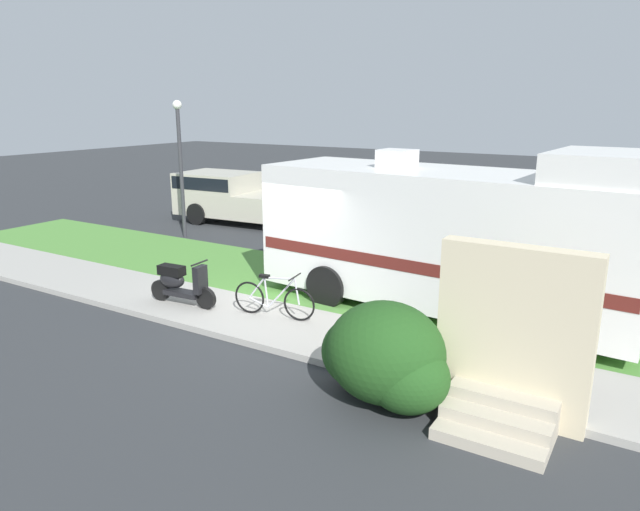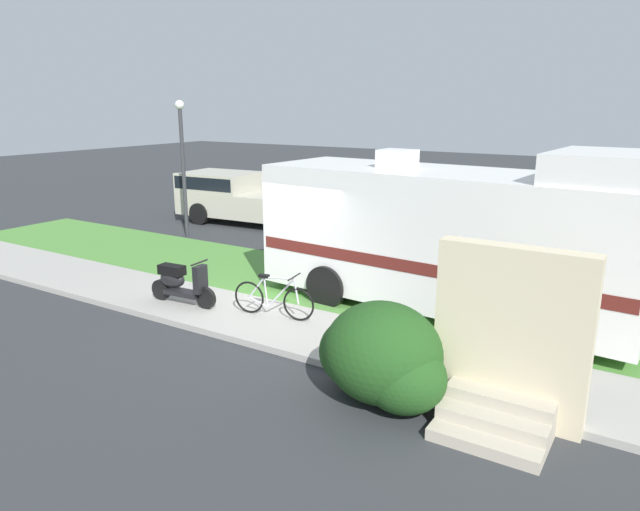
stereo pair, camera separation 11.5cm
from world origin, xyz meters
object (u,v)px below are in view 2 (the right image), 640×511
(bicycle, at_px, (273,299))
(pickup_truck_near, at_px, (243,197))
(motorhome_rv, at_px, (450,236))
(scooter, at_px, (180,282))
(street_lamp_post, at_px, (183,156))
(bottle_green, at_px, (462,347))

(bicycle, relative_size, pickup_truck_near, 0.29)
(motorhome_rv, xyz_separation_m, pickup_truck_near, (-9.38, 5.02, -0.66))
(motorhome_rv, bearing_deg, scooter, -150.34)
(bicycle, relative_size, street_lamp_post, 0.40)
(scooter, xyz_separation_m, pickup_truck_near, (-4.62, 7.73, 0.37))
(motorhome_rv, relative_size, pickup_truck_near, 1.31)
(bicycle, bearing_deg, scooter, -169.30)
(scooter, xyz_separation_m, street_lamp_post, (-4.73, 4.99, 2.00))
(bicycle, xyz_separation_m, pickup_truck_near, (-6.71, 7.33, 0.45))
(pickup_truck_near, bearing_deg, street_lamp_post, -92.20)
(street_lamp_post, bearing_deg, bottle_green, -22.45)
(motorhome_rv, xyz_separation_m, bicycle, (-2.67, -2.32, -1.12))
(motorhome_rv, distance_m, bottle_green, 2.68)
(motorhome_rv, xyz_separation_m, scooter, (-4.76, -2.71, -1.03))
(pickup_truck_near, height_order, street_lamp_post, street_lamp_post)
(motorhome_rv, bearing_deg, pickup_truck_near, 151.87)
(motorhome_rv, height_order, scooter, motorhome_rv)
(pickup_truck_near, xyz_separation_m, street_lamp_post, (-0.11, -2.74, 1.63))
(pickup_truck_near, height_order, bottle_green, pickup_truck_near)
(bottle_green, distance_m, street_lamp_post, 11.61)
(scooter, xyz_separation_m, bottle_green, (5.79, 0.65, -0.33))
(motorhome_rv, xyz_separation_m, street_lamp_post, (-9.49, 2.28, 0.97))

